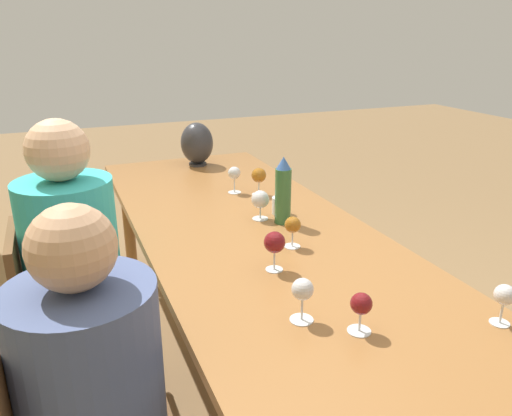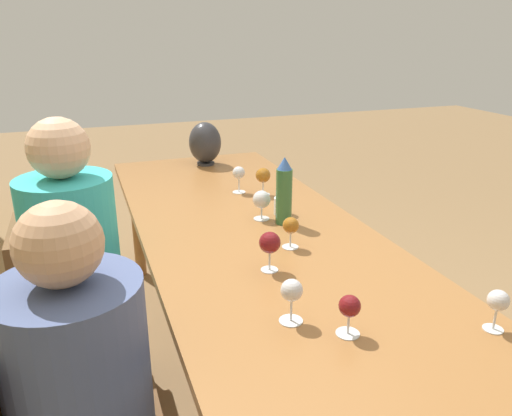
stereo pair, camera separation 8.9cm
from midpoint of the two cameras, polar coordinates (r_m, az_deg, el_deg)
name	(u,v)px [view 2 (the right image)]	position (r m, az deg, el deg)	size (l,w,h in m)	color
ground_plane	(269,399)	(2.39, 2.65, -20.94)	(14.00, 14.00, 0.00)	olive
dining_table	(271,259)	(2.01, 2.96, -5.91)	(3.02, 0.95, 0.75)	#936033
water_bottle	(284,192)	(2.16, 4.40, 1.86)	(0.07, 0.07, 0.30)	#336638
water_tumbler	(282,206)	(2.30, 4.12, 0.23)	(0.08, 0.08, 0.08)	silver
vase	(205,143)	(3.14, -5.03, 7.42)	(0.20, 0.20, 0.27)	#2D2D33
wine_glass_0	(350,308)	(1.44, 12.44, -11.08)	(0.07, 0.07, 0.12)	silver
wine_glass_1	(239,174)	(2.59, -0.99, 3.93)	(0.07, 0.07, 0.14)	silver
wine_glass_2	(292,292)	(1.46, 5.87, -9.54)	(0.07, 0.07, 0.14)	silver
wine_glass_3	(498,302)	(1.59, 27.41, -9.52)	(0.06, 0.06, 0.13)	silver
wine_glass_4	(291,226)	(1.94, 5.31, -2.13)	(0.07, 0.07, 0.13)	silver
wine_glass_5	(262,200)	(2.22, 1.80, 0.91)	(0.08, 0.08, 0.13)	silver
wine_glass_6	(270,243)	(1.75, 3.05, -4.07)	(0.08, 0.08, 0.15)	silver
wine_glass_7	(263,176)	(2.55, 1.82, 3.67)	(0.08, 0.08, 0.14)	silver
chair_far	(64,311)	(2.21, -20.03, -11.03)	(0.44, 0.44, 0.85)	brown
person_near	(87,391)	(1.53, -17.08, -19.38)	(0.39, 0.39, 1.17)	#2D2D38
person_far	(78,264)	(2.12, -18.54, -6.07)	(0.36, 0.36, 1.26)	#2D2D38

